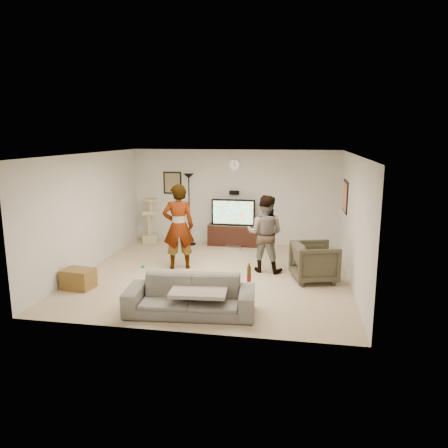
% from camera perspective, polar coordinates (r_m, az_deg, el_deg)
% --- Properties ---
extents(floor, '(5.50, 5.50, 0.02)m').
position_cam_1_polar(floor, '(9.15, -1.24, -6.70)').
color(floor, '#C9B68D').
rests_on(floor, ground).
extents(ceiling, '(5.50, 5.50, 0.02)m').
position_cam_1_polar(ceiling, '(8.69, -1.31, 9.27)').
color(ceiling, silver).
rests_on(ceiling, wall_back).
extents(wall_back, '(5.50, 0.04, 2.50)m').
position_cam_1_polar(wall_back, '(11.50, 1.40, 3.57)').
color(wall_back, beige).
rests_on(wall_back, floor).
extents(wall_front, '(5.50, 0.04, 2.50)m').
position_cam_1_polar(wall_front, '(6.22, -6.22, -3.54)').
color(wall_front, beige).
rests_on(wall_front, floor).
extents(wall_left, '(0.04, 5.50, 2.50)m').
position_cam_1_polar(wall_left, '(9.74, -17.35, 1.55)').
color(wall_left, beige).
rests_on(wall_left, floor).
extents(wall_right, '(0.04, 5.50, 2.50)m').
position_cam_1_polar(wall_right, '(8.73, 16.73, 0.45)').
color(wall_right, beige).
rests_on(wall_right, floor).
extents(wall_clock, '(0.26, 0.04, 0.26)m').
position_cam_1_polar(wall_clock, '(11.39, 1.40, 7.79)').
color(wall_clock, white).
rests_on(wall_clock, wall_back).
extents(wall_speaker, '(0.25, 0.10, 0.10)m').
position_cam_1_polar(wall_speaker, '(11.43, 1.36, 4.17)').
color(wall_speaker, black).
rests_on(wall_speaker, wall_back).
extents(picture_back, '(0.42, 0.03, 0.52)m').
position_cam_1_polar(picture_back, '(11.81, -6.82, 5.41)').
color(picture_back, olive).
rests_on(picture_back, wall_back).
extents(picture_right, '(0.03, 0.78, 0.62)m').
position_cam_1_polar(picture_right, '(10.26, 15.70, 3.55)').
color(picture_right, '#EC7F53').
rests_on(picture_right, wall_right).
extents(tv_stand, '(1.31, 0.45, 0.54)m').
position_cam_1_polar(tv_stand, '(11.45, 1.22, -1.45)').
color(tv_stand, black).
rests_on(tv_stand, floor).
extents(console_box, '(0.40, 0.30, 0.07)m').
position_cam_1_polar(console_box, '(11.12, 1.18, -3.11)').
color(console_box, silver).
rests_on(console_box, floor).
extents(tv, '(1.15, 0.08, 0.68)m').
position_cam_1_polar(tv, '(11.32, 1.23, 1.56)').
color(tv, black).
rests_on(tv, tv_stand).
extents(tv_screen, '(1.05, 0.01, 0.60)m').
position_cam_1_polar(tv_screen, '(11.28, 1.19, 1.52)').
color(tv_screen, '#31F6ED').
rests_on(tv_screen, tv).
extents(floor_lamp, '(0.32, 0.32, 1.89)m').
position_cam_1_polar(floor_lamp, '(11.40, -4.61, 1.90)').
color(floor_lamp, black).
rests_on(floor_lamp, floor).
extents(cat_tree, '(0.50, 0.50, 1.21)m').
position_cam_1_polar(cat_tree, '(11.88, -9.88, 0.50)').
color(cat_tree, '#C3B685').
rests_on(cat_tree, floor).
extents(person_left, '(0.78, 0.64, 1.86)m').
position_cam_1_polar(person_left, '(9.38, -6.03, -0.36)').
color(person_left, '#B6B6B6').
rests_on(person_left, floor).
extents(person_right, '(0.89, 0.75, 1.65)m').
position_cam_1_polar(person_right, '(9.19, 5.43, -1.27)').
color(person_right, '#4A579C').
rests_on(person_right, floor).
extents(sofa, '(2.15, 1.00, 0.61)m').
position_cam_1_polar(sofa, '(7.14, -4.50, -9.45)').
color(sofa, '#66625B').
rests_on(sofa, floor).
extents(throw_blanket, '(0.95, 0.76, 0.06)m').
position_cam_1_polar(throw_blanket, '(7.07, -3.29, -8.73)').
color(throw_blanket, '#A99B8C').
rests_on(throw_blanket, sofa).
extents(beer_bottle, '(0.06, 0.06, 0.25)m').
position_cam_1_polar(beer_bottle, '(6.83, 3.33, -6.60)').
color(beer_bottle, '#543514').
rests_on(beer_bottle, sofa).
extents(armchair, '(1.03, 1.02, 0.77)m').
position_cam_1_polar(armchair, '(8.84, 11.86, -4.93)').
color(armchair, '#3D392A').
rests_on(armchair, floor).
extents(side_table, '(0.61, 0.49, 0.38)m').
position_cam_1_polar(side_table, '(8.74, -18.69, -6.86)').
color(side_table, brown).
rests_on(side_table, floor).
extents(toy_ball, '(0.08, 0.08, 0.08)m').
position_cam_1_polar(toy_ball, '(9.71, -10.66, -5.52)').
color(toy_ball, '#0B9691').
rests_on(toy_ball, floor).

